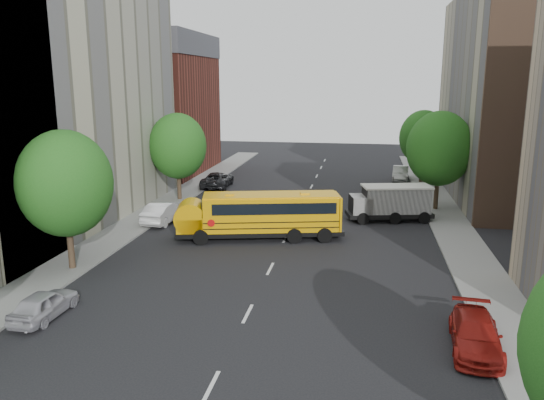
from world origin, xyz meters
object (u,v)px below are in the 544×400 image
(parked_car_1, at_px, (164,212))
(parked_car_3, at_px, (476,334))
(street_tree_4, at_px, (439,149))
(school_bus, at_px, (258,213))
(street_tree_2, at_px, (178,146))
(safari_truck, at_px, (390,202))
(parked_car_2, at_px, (217,180))
(parked_car_0, at_px, (44,304))
(parked_car_5, at_px, (400,173))
(street_tree_1, at_px, (65,184))
(street_tree_5, at_px, (423,138))

(parked_car_1, distance_m, parked_car_3, 25.19)
(street_tree_4, height_order, parked_car_3, street_tree_4)
(street_tree_4, bearing_deg, school_bus, -141.21)
(street_tree_2, xyz_separation_m, safari_truck, (18.13, -4.05, -3.39))
(street_tree_4, relative_size, safari_truck, 1.22)
(street_tree_2, relative_size, parked_car_3, 1.69)
(parked_car_3, bearing_deg, parked_car_2, 127.18)
(safari_truck, distance_m, parked_car_0, 25.56)
(parked_car_0, distance_m, parked_car_5, 41.20)
(parked_car_5, bearing_deg, parked_car_0, -110.78)
(parked_car_1, bearing_deg, school_bus, 164.13)
(parked_car_3, bearing_deg, parked_car_1, 144.59)
(street_tree_1, xyz_separation_m, parked_car_0, (2.06, -5.92, -4.31))
(street_tree_5, distance_m, safari_truck, 16.83)
(street_tree_4, xyz_separation_m, parked_car_2, (-20.23, 6.14, -4.32))
(parked_car_2, relative_size, parked_car_5, 1.21)
(street_tree_5, height_order, parked_car_3, street_tree_5)
(street_tree_1, relative_size, parked_car_2, 1.45)
(safari_truck, bearing_deg, street_tree_4, 33.51)
(street_tree_4, height_order, parked_car_5, street_tree_4)
(school_bus, bearing_deg, street_tree_1, -153.27)
(parked_car_5, bearing_deg, street_tree_1, -117.66)
(parked_car_3, bearing_deg, street_tree_2, 135.94)
(parked_car_3, height_order, parked_car_5, parked_car_5)
(street_tree_1, height_order, safari_truck, street_tree_1)
(street_tree_5, xyz_separation_m, parked_car_5, (-2.00, 1.17, -3.96))
(street_tree_4, distance_m, parked_car_5, 14.01)
(street_tree_4, xyz_separation_m, street_tree_5, (-0.00, 12.00, -0.37))
(street_tree_5, bearing_deg, parked_car_2, -163.85)
(school_bus, xyz_separation_m, parked_car_3, (11.40, -13.40, -1.09))
(street_tree_4, height_order, safari_truck, street_tree_4)
(safari_truck, height_order, parked_car_3, safari_truck)
(street_tree_5, relative_size, parked_car_1, 1.56)
(street_tree_2, bearing_deg, street_tree_5, 28.61)
(street_tree_4, distance_m, parked_car_0, 31.45)
(street_tree_4, height_order, parked_car_1, street_tree_4)
(street_tree_2, distance_m, parked_car_0, 24.37)
(parked_car_5, bearing_deg, safari_truck, -91.16)
(street_tree_2, relative_size, safari_truck, 1.16)
(parked_car_0, xyz_separation_m, parked_car_1, (-0.66, 16.53, 0.15))
(school_bus, height_order, parked_car_0, school_bus)
(school_bus, xyz_separation_m, parked_car_1, (-7.80, 2.90, -0.95))
(street_tree_1, distance_m, street_tree_2, 18.00)
(street_tree_5, bearing_deg, parked_car_1, -136.74)
(parked_car_2, bearing_deg, street_tree_1, 82.96)
(street_tree_1, height_order, school_bus, street_tree_1)
(street_tree_1, bearing_deg, parked_car_3, -15.44)
(street_tree_4, height_order, street_tree_5, street_tree_4)
(safari_truck, bearing_deg, street_tree_5, 63.63)
(street_tree_2, distance_m, parked_car_1, 8.53)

